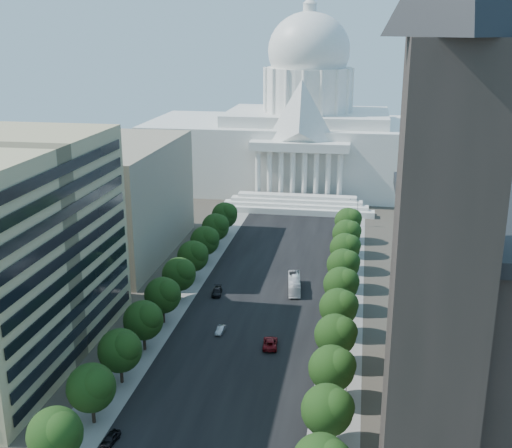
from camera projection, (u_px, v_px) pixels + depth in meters
The scene contains 34 objects.
road_asphalt at pixel (270, 275), 159.25m from camera, with size 30.00×260.00×0.01m, color black.
sidewalk_left at pixel (196, 271), 162.27m from camera, with size 8.00×260.00×0.02m, color gray.
sidewalk_right at pixel (347, 280), 156.22m from camera, with size 8.00×260.00×0.02m, color gray.
capitol at pixel (307, 135), 242.86m from camera, with size 120.00×56.00×73.00m.
office_block_left_far at pixel (99, 199), 171.93m from camera, with size 38.00×52.00×30.00m, color gray.
tree_l_a at pixel (56, 434), 86.45m from camera, with size 7.79×7.60×9.97m.
tree_l_b at pixel (93, 387), 97.76m from camera, with size 7.79×7.60×9.97m.
tree_l_c at pixel (121, 350), 109.08m from camera, with size 7.79×7.60×9.97m.
tree_l_d at pixel (145, 319), 120.39m from camera, with size 7.79×7.60×9.97m.
tree_l_e at pixel (164, 294), 131.70m from camera, with size 7.79×7.60×9.97m.
tree_l_f at pixel (180, 273), 143.02m from camera, with size 7.79×7.60×9.97m.
tree_l_g at pixel (194, 255), 154.33m from camera, with size 7.79×7.60×9.97m.
tree_l_h at pixel (206, 240), 165.65m from camera, with size 7.79×7.60×9.97m.
tree_l_i at pixel (216, 226), 176.96m from camera, with size 7.79×7.60×9.97m.
tree_l_j at pixel (226, 214), 188.28m from camera, with size 7.79×7.60×9.97m.
tree_r_b at pixel (329, 409), 92.03m from camera, with size 7.79×7.60×9.97m.
tree_r_c at pixel (334, 367), 103.34m from camera, with size 7.79×7.60×9.97m.
tree_r_d at pixel (337, 334), 114.66m from camera, with size 7.79×7.60×9.97m.
tree_r_e at pixel (340, 306), 125.97m from camera, with size 7.79×7.60×9.97m.
tree_r_f at pixel (342, 284), 137.29m from camera, with size 7.79×7.60×9.97m.
tree_r_g at pixel (344, 264), 148.60m from camera, with size 7.79×7.60×9.97m.
tree_r_h at pixel (346, 247), 159.91m from camera, with size 7.79×7.60×9.97m.
tree_r_i at pixel (348, 233), 171.23m from camera, with size 7.79×7.60×9.97m.
tree_r_j at pixel (349, 220), 182.54m from camera, with size 7.79×7.60×9.97m.
streetlight_b at pixel (343, 374), 102.52m from camera, with size 2.61×0.44×9.00m.
streetlight_c at pixel (348, 310), 126.09m from camera, with size 2.61×0.44×9.00m.
streetlight_d at pixel (351, 265), 149.66m from camera, with size 2.61×0.44×9.00m.
streetlight_e at pixel (354, 233), 173.23m from camera, with size 2.61×0.44×9.00m.
streetlight_f at pixel (356, 208), 196.80m from camera, with size 2.61×0.44×9.00m.
car_dark_a at pixel (110, 439), 94.79m from camera, with size 1.67×4.15×1.41m, color black.
car_silver at pixel (221, 330), 129.09m from camera, with size 1.37×3.92×1.29m, color #97989E.
car_red at pixel (270, 343), 123.34m from camera, with size 2.71×5.89×1.64m, color maroon.
car_dark_b at pixel (217, 292), 147.47m from camera, with size 2.11×5.18×1.50m, color black.
city_bus at pixel (294, 284), 149.81m from camera, with size 2.69×11.52×3.21m, color silver.
Camera 1 is at (21.30, -57.03, 58.85)m, focal length 45.00 mm.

